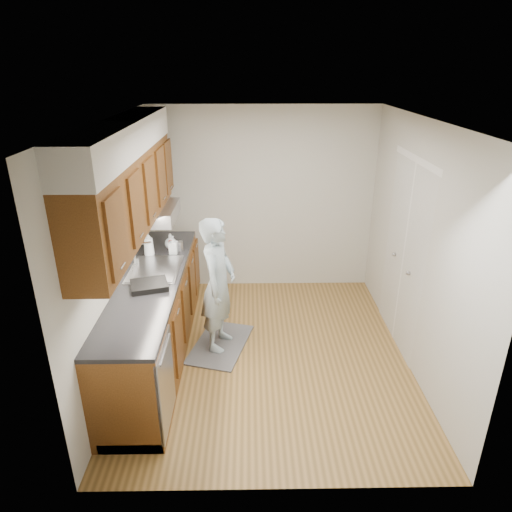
{
  "coord_description": "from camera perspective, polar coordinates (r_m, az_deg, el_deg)",
  "views": [
    {
      "loc": [
        -0.19,
        -4.23,
        2.97
      ],
      "look_at": [
        -0.12,
        0.25,
        1.07
      ],
      "focal_mm": 32.0,
      "sensor_mm": 36.0,
      "label": 1
    }
  ],
  "objects": [
    {
      "name": "floor",
      "position": [
        5.17,
        1.41,
        -12.07
      ],
      "size": [
        3.5,
        3.5,
        0.0
      ],
      "primitive_type": "plane",
      "color": "olive",
      "rests_on": "ground"
    },
    {
      "name": "ceiling",
      "position": [
        4.26,
        1.74,
        16.63
      ],
      "size": [
        3.5,
        3.5,
        0.0
      ],
      "primitive_type": "plane",
      "rotation": [
        3.14,
        0.0,
        0.0
      ],
      "color": "white",
      "rests_on": "wall_left"
    },
    {
      "name": "wall_left",
      "position": [
        4.75,
        -16.83,
        0.72
      ],
      "size": [
        0.02,
        3.5,
        2.5
      ],
      "primitive_type": "cube",
      "color": "#BAB9AE",
      "rests_on": "floor"
    },
    {
      "name": "wall_right",
      "position": [
        4.87,
        19.48,
        0.93
      ],
      "size": [
        0.02,
        3.5,
        2.5
      ],
      "primitive_type": "cube",
      "color": "#BAB9AE",
      "rests_on": "floor"
    },
    {
      "name": "wall_back",
      "position": [
        6.23,
        0.89,
        6.94
      ],
      "size": [
        3.0,
        0.02,
        2.5
      ],
      "primitive_type": "cube",
      "color": "#BAB9AE",
      "rests_on": "floor"
    },
    {
      "name": "counter",
      "position": [
        5.01,
        -12.51,
        -7.34
      ],
      "size": [
        0.64,
        2.8,
        1.3
      ],
      "color": "brown",
      "rests_on": "floor"
    },
    {
      "name": "upper_cabinets",
      "position": [
        4.54,
        -15.63,
        9.14
      ],
      "size": [
        0.47,
        2.8,
        1.21
      ],
      "color": "brown",
      "rests_on": "wall_left"
    },
    {
      "name": "closet_door",
      "position": [
        5.21,
        17.97,
        -0.12
      ],
      "size": [
        0.02,
        1.22,
        2.05
      ],
      "primitive_type": "cube",
      "color": "silver",
      "rests_on": "wall_right"
    },
    {
      "name": "floor_mat",
      "position": [
        5.32,
        -4.47,
        -10.94
      ],
      "size": [
        0.77,
        1.03,
        0.02
      ],
      "primitive_type": "cube",
      "rotation": [
        0.0,
        0.0,
        -0.27
      ],
      "color": "slate",
      "rests_on": "floor"
    },
    {
      "name": "person",
      "position": [
        4.89,
        -4.78,
        -2.53
      ],
      "size": [
        0.54,
        0.68,
        1.71
      ],
      "primitive_type": "imported",
      "rotation": [
        0.0,
        0.0,
        1.32
      ],
      "color": "#9CB2BE",
      "rests_on": "floor_mat"
    },
    {
      "name": "soap_bottle_a",
      "position": [
        5.29,
        -13.28,
        1.51
      ],
      "size": [
        0.14,
        0.14,
        0.3
      ],
      "primitive_type": "imported",
      "rotation": [
        0.0,
        0.0,
        -0.22
      ],
      "color": "silver",
      "rests_on": "counter"
    },
    {
      "name": "soap_bottle_b",
      "position": [
        5.32,
        -10.3,
        1.37
      ],
      "size": [
        0.1,
        0.1,
        0.21
      ],
      "primitive_type": "imported",
      "rotation": [
        0.0,
        0.0,
        -0.06
      ],
      "color": "silver",
      "rests_on": "counter"
    },
    {
      "name": "soap_bottle_c",
      "position": [
        5.48,
        -10.64,
        1.84
      ],
      "size": [
        0.18,
        0.18,
        0.18
      ],
      "primitive_type": "imported",
      "rotation": [
        0.0,
        0.0,
        0.34
      ],
      "color": "silver",
      "rests_on": "counter"
    },
    {
      "name": "soda_can",
      "position": [
        5.43,
        -10.51,
        1.31
      ],
      "size": [
        0.09,
        0.09,
        0.12
      ],
      "primitive_type": "cylinder",
      "rotation": [
        0.0,
        0.0,
        0.43
      ],
      "color": "red",
      "rests_on": "counter"
    },
    {
      "name": "steel_can",
      "position": [
        5.39,
        -9.45,
        1.22
      ],
      "size": [
        0.08,
        0.08,
        0.12
      ],
      "primitive_type": "cylinder",
      "rotation": [
        0.0,
        0.0,
        -0.31
      ],
      "color": "#A5A5AA",
      "rests_on": "counter"
    },
    {
      "name": "dish_rack",
      "position": [
        4.58,
        -13.21,
        -3.58
      ],
      "size": [
        0.42,
        0.38,
        0.05
      ],
      "primitive_type": "cube",
      "rotation": [
        0.0,
        0.0,
        0.29
      ],
      "color": "black",
      "rests_on": "counter"
    }
  ]
}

